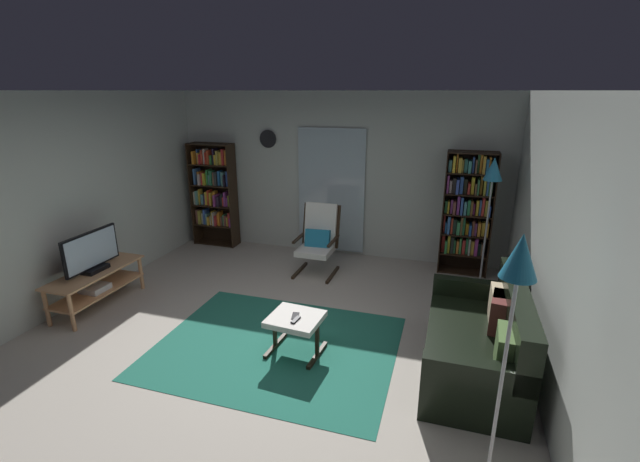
% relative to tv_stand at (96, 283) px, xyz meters
% --- Properties ---
extents(ground_plane, '(7.02, 7.02, 0.00)m').
position_rel_tv_stand_xyz_m(ground_plane, '(2.34, -0.12, -0.32)').
color(ground_plane, '#B3AA9D').
extents(wall_back, '(5.60, 0.06, 2.60)m').
position_rel_tv_stand_xyz_m(wall_back, '(2.34, 2.78, 0.98)').
color(wall_back, beige).
rests_on(wall_back, ground).
extents(wall_left, '(0.06, 6.00, 2.60)m').
position_rel_tv_stand_xyz_m(wall_left, '(-0.36, -0.12, 0.98)').
color(wall_left, beige).
rests_on(wall_left, ground).
extents(wall_right, '(0.06, 6.00, 2.60)m').
position_rel_tv_stand_xyz_m(wall_right, '(5.04, -0.12, 0.98)').
color(wall_right, beige).
rests_on(wall_right, ground).
extents(glass_door_panel, '(1.10, 0.01, 2.00)m').
position_rel_tv_stand_xyz_m(glass_door_panel, '(2.26, 2.72, 0.73)').
color(glass_door_panel, silver).
extents(area_rug, '(2.50, 1.99, 0.01)m').
position_rel_tv_stand_xyz_m(area_rug, '(2.49, -0.19, -0.31)').
color(area_rug, '#226B58').
rests_on(area_rug, ground).
extents(tv_stand, '(0.46, 1.26, 0.48)m').
position_rel_tv_stand_xyz_m(tv_stand, '(0.00, 0.00, 0.00)').
color(tv_stand, tan).
rests_on(tv_stand, ground).
extents(television, '(0.20, 0.82, 0.50)m').
position_rel_tv_stand_xyz_m(television, '(0.00, 0.01, 0.39)').
color(television, black).
rests_on(television, tv_stand).
extents(bookshelf_near_tv, '(0.76, 0.30, 1.77)m').
position_rel_tv_stand_xyz_m(bookshelf_near_tv, '(0.21, 2.55, 0.64)').
color(bookshelf_near_tv, black).
rests_on(bookshelf_near_tv, ground).
extents(bookshelf_near_sofa, '(0.69, 0.30, 1.80)m').
position_rel_tv_stand_xyz_m(bookshelf_near_sofa, '(4.36, 2.50, 0.65)').
color(bookshelf_near_sofa, black).
rests_on(bookshelf_near_sofa, ground).
extents(leather_sofa, '(0.86, 1.73, 0.88)m').
position_rel_tv_stand_xyz_m(leather_sofa, '(4.53, 0.01, 0.00)').
color(leather_sofa, black).
rests_on(leather_sofa, ground).
extents(lounge_armchair, '(0.57, 0.66, 1.02)m').
position_rel_tv_stand_xyz_m(lounge_armchair, '(2.31, 1.88, 0.22)').
color(lounge_armchair, black).
rests_on(lounge_armchair, ground).
extents(ottoman, '(0.56, 0.52, 0.42)m').
position_rel_tv_stand_xyz_m(ottoman, '(2.73, -0.22, 0.03)').
color(ottoman, white).
rests_on(ottoman, ground).
extents(tv_remote, '(0.06, 0.15, 0.02)m').
position_rel_tv_stand_xyz_m(tv_remote, '(2.76, -0.30, 0.11)').
color(tv_remote, black).
rests_on(tv_remote, ottoman).
extents(cell_phone, '(0.10, 0.15, 0.01)m').
position_rel_tv_stand_xyz_m(cell_phone, '(2.73, -0.22, 0.11)').
color(cell_phone, black).
rests_on(cell_phone, ottoman).
extents(floor_lamp_by_sofa, '(0.22, 0.22, 1.84)m').
position_rel_tv_stand_xyz_m(floor_lamp_by_sofa, '(4.54, -1.35, 1.21)').
color(floor_lamp_by_sofa, '#A5A5AD').
rests_on(floor_lamp_by_sofa, ground).
extents(floor_lamp_by_shelf, '(0.24, 0.24, 1.81)m').
position_rel_tv_stand_xyz_m(floor_lamp_by_shelf, '(4.60, 1.89, 1.22)').
color(floor_lamp_by_shelf, '#A5A5AD').
rests_on(floor_lamp_by_shelf, ground).
extents(wall_clock, '(0.29, 0.03, 0.29)m').
position_rel_tv_stand_xyz_m(wall_clock, '(1.20, 2.71, 1.53)').
color(wall_clock, silver).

